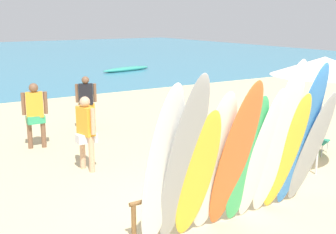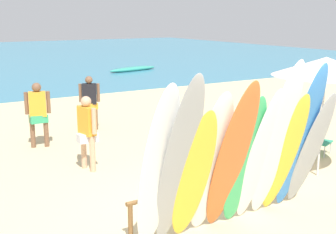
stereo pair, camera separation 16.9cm
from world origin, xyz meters
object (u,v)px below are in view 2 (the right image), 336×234
at_px(beachgoer_midbeach, 87,128).
at_px(beachgoer_photographing, 90,99).
at_px(distant_boat, 133,69).
at_px(surfboard_grey_10, 311,150).
at_px(beach_chair_red, 226,127).
at_px(surfboard_white_6, 259,157).
at_px(surfboard_white_7, 276,142).
at_px(beach_umbrella, 326,67).
at_px(beachgoer_near_rack, 38,110).
at_px(surfboard_blue_9, 301,139).
at_px(surfboard_grey_1, 178,165).
at_px(surfboard_white_0, 158,171).
at_px(surfboard_yellow_8, 285,155).
at_px(surfboard_rack, 221,187).
at_px(surfboard_white_3, 211,165).
at_px(surfboard_green_5, 244,162).
at_px(surfboard_orange_4, 232,158).
at_px(surfboard_yellow_2, 194,177).
at_px(beach_chair_blue, 312,135).

height_order(beachgoer_midbeach, beachgoer_photographing, beachgoer_midbeach).
bearing_deg(beachgoer_photographing, distant_boat, -98.07).
height_order(surfboard_grey_10, beach_chair_red, surfboard_grey_10).
distance_m(surfboard_white_6, surfboard_white_7, 0.34).
bearing_deg(beach_umbrella, beachgoer_near_rack, 131.33).
bearing_deg(surfboard_blue_9, surfboard_grey_1, -177.67).
distance_m(surfboard_white_0, surfboard_blue_9, 2.56).
bearing_deg(beach_umbrella, surfboard_yellow_8, -153.62).
distance_m(surfboard_rack, surfboard_white_3, 0.96).
xyz_separation_m(surfboard_grey_10, beach_umbrella, (1.33, 0.93, 1.18)).
bearing_deg(beach_umbrella, surfboard_grey_10, -145.10).
relative_size(surfboard_yellow_8, distant_boat, 0.64).
bearing_deg(surfboard_green_5, surfboard_grey_1, -176.24).
bearing_deg(surfboard_rack, beachgoer_photographing, 88.05).
bearing_deg(beachgoer_midbeach, surfboard_orange_4, -2.67).
height_order(surfboard_orange_4, beach_chair_red, surfboard_orange_4).
distance_m(surfboard_green_5, surfboard_white_6, 0.26).
distance_m(surfboard_rack, surfboard_yellow_8, 1.12).
bearing_deg(surfboard_white_0, surfboard_grey_1, -22.41).
height_order(surfboard_rack, beach_umbrella, beach_umbrella).
height_order(surfboard_orange_4, surfboard_white_6, surfboard_orange_4).
bearing_deg(surfboard_green_5, surfboard_white_7, -13.47).
xyz_separation_m(surfboard_grey_10, beachgoer_midbeach, (-2.46, 3.59, -0.10)).
height_order(surfboard_rack, surfboard_yellow_2, surfboard_yellow_2).
xyz_separation_m(surfboard_white_0, surfboard_blue_9, (2.56, 0.01, 0.05)).
bearing_deg(surfboard_yellow_8, beachgoer_photographing, 97.63).
bearing_deg(surfboard_grey_1, surfboard_blue_9, 4.01).
bearing_deg(surfboard_white_6, surfboard_grey_10, -3.68).
height_order(beachgoer_photographing, distant_boat, beachgoer_photographing).
bearing_deg(distant_boat, beachgoer_photographing, -121.38).
relative_size(surfboard_white_6, surfboard_grey_10, 1.07).
xyz_separation_m(surfboard_white_3, beach_chair_blue, (4.39, 2.03, -0.66)).
relative_size(surfboard_rack, surfboard_grey_1, 1.24).
xyz_separation_m(surfboard_yellow_8, surfboard_blue_9, (0.30, -0.01, 0.21)).
bearing_deg(surfboard_white_7, beachgoer_photographing, 97.35).
distance_m(surfboard_grey_1, surfboard_yellow_2, 0.39).
distance_m(surfboard_rack, beachgoer_near_rack, 5.45).
xyz_separation_m(beachgoer_midbeach, distant_boat, (8.23, 14.56, -0.77)).
distance_m(surfboard_grey_1, surfboard_green_5, 1.25).
bearing_deg(beachgoer_photographing, surfboard_blue_9, 121.12).
height_order(beach_chair_blue, distant_boat, beach_chair_blue).
bearing_deg(surfboard_white_7, surfboard_white_0, -177.12).
relative_size(surfboard_white_0, surfboard_yellow_2, 1.16).
xyz_separation_m(surfboard_white_0, surfboard_grey_1, (0.25, -0.09, 0.06)).
distance_m(beachgoer_near_rack, beach_chair_blue, 6.46).
xyz_separation_m(surfboard_rack, surfboard_grey_10, (1.43, -0.48, 0.52)).
bearing_deg(surfboard_blue_9, surfboard_orange_4, -178.04).
relative_size(surfboard_white_7, distant_boat, 0.79).
bearing_deg(beach_chair_blue, surfboard_white_7, -168.41).
xyz_separation_m(surfboard_rack, surfboard_white_6, (0.30, -0.52, 0.60)).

